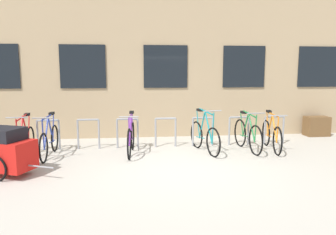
% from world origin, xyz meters
% --- Properties ---
extents(ground_plane, '(42.00, 42.00, 0.00)m').
position_xyz_m(ground_plane, '(0.00, 0.00, 0.00)').
color(ground_plane, '#B2ADA0').
extents(storefront_building, '(28.00, 5.21, 5.67)m').
position_xyz_m(storefront_building, '(-0.00, 5.79, 2.83)').
color(storefront_building, tan).
rests_on(storefront_building, ground).
extents(bike_rack, '(6.58, 0.05, 0.79)m').
position_xyz_m(bike_rack, '(-0.14, 1.90, 0.48)').
color(bike_rack, gray).
rests_on(bike_rack, ground).
extents(bicycle_blue, '(0.44, 1.74, 1.02)m').
position_xyz_m(bicycle_blue, '(-2.96, 1.26, 0.38)').
color(bicycle_blue, black).
rests_on(bicycle_blue, ground).
extents(bicycle_orange, '(0.44, 1.73, 1.00)m').
position_xyz_m(bicycle_orange, '(2.52, 1.29, 0.38)').
color(bicycle_orange, black).
rests_on(bicycle_orange, ground).
extents(bicycle_teal, '(0.51, 1.65, 1.11)m').
position_xyz_m(bicycle_teal, '(0.77, 1.27, 0.39)').
color(bicycle_teal, black).
rests_on(bicycle_teal, ground).
extents(bicycle_red, '(0.44, 1.72, 1.04)m').
position_xyz_m(bicycle_red, '(-3.51, 1.24, 0.37)').
color(bicycle_red, black).
rests_on(bicycle_red, ground).
extents(bicycle_green, '(0.44, 1.70, 1.04)m').
position_xyz_m(bicycle_green, '(1.89, 1.31, 0.40)').
color(bicycle_green, black).
rests_on(bicycle_green, ground).
extents(bicycle_purple, '(0.44, 1.69, 1.03)m').
position_xyz_m(bicycle_purple, '(-1.05, 1.30, 0.39)').
color(bicycle_purple, black).
rests_on(bicycle_purple, ground).
extents(bike_trailer, '(1.45, 0.91, 0.95)m').
position_xyz_m(bike_trailer, '(-3.39, -0.12, 0.49)').
color(bike_trailer, red).
rests_on(bike_trailer, ground).
extents(planter_box, '(0.70, 0.44, 0.60)m').
position_xyz_m(planter_box, '(4.68, 2.85, 0.30)').
color(planter_box, brown).
rests_on(planter_box, ground).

